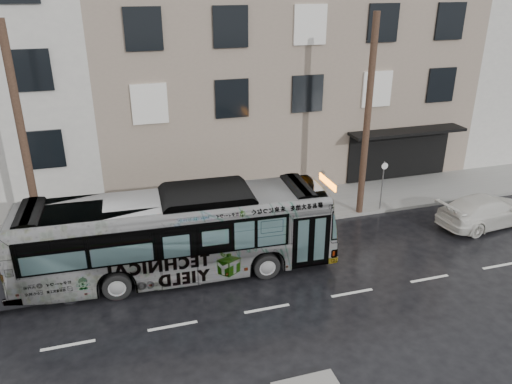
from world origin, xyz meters
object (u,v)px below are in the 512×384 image
at_px(bus, 177,234).
at_px(white_sedan, 486,210).
at_px(sign_post, 382,186).
at_px(utility_pole_rear, 24,148).
at_px(utility_pole_front, 367,119).
at_px(dark_sedan, 29,281).

relative_size(bus, white_sedan, 2.47).
bearing_deg(sign_post, utility_pole_rear, 180.00).
height_order(utility_pole_front, bus, utility_pole_front).
bearing_deg(dark_sedan, sign_post, -80.75).
xyz_separation_m(sign_post, white_sedan, (3.88, -2.60, -0.66)).
bearing_deg(dark_sedan, utility_pole_rear, -5.35).
height_order(utility_pole_rear, dark_sedan, utility_pole_rear).
relative_size(utility_pole_rear, white_sedan, 1.88).
distance_m(utility_pole_rear, sign_post, 15.46).
height_order(utility_pole_front, dark_sedan, utility_pole_front).
xyz_separation_m(sign_post, dark_sedan, (-15.30, -2.88, -0.61)).
height_order(bus, white_sedan, bus).
distance_m(utility_pole_rear, bus, 6.41).
bearing_deg(utility_pole_front, sign_post, 0.00).
height_order(utility_pole_rear, bus, utility_pole_rear).
bearing_deg(bus, sign_post, -72.92).
relative_size(utility_pole_front, bus, 0.76).
xyz_separation_m(utility_pole_rear, white_sedan, (18.98, -2.60, -3.96)).
bearing_deg(utility_pole_front, bus, -163.76).
xyz_separation_m(sign_post, bus, (-10.08, -2.62, 0.29)).
height_order(utility_pole_front, white_sedan, utility_pole_front).
bearing_deg(dark_sedan, bus, -88.54).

